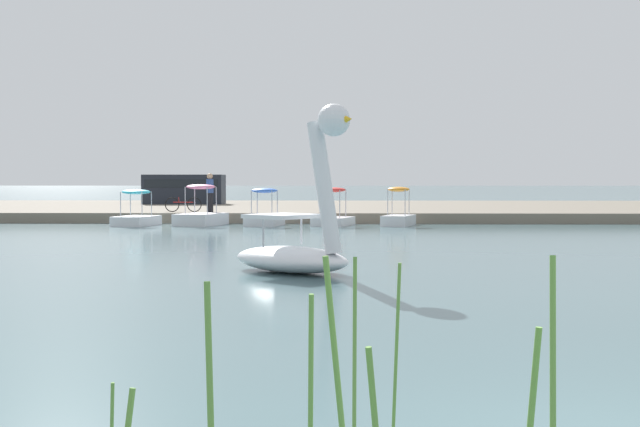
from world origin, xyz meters
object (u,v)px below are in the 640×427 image
swan_boat (298,236)px  pedal_boat_blue (264,215)px  bicycle_parked (183,204)px  pedal_boat_orange (398,215)px  pedal_boat_red (333,215)px  parked_van (184,188)px  person_on_path (210,191)px  pedal_boat_pink (201,215)px  pedal_boat_cyan (136,215)px

swan_boat → pedal_boat_blue: (-2.27, 16.99, -0.29)m
swan_boat → bicycle_parked: bearing=107.2°
pedal_boat_blue → pedal_boat_orange: bearing=1.6°
pedal_boat_red → parked_van: 17.32m
pedal_boat_blue → person_on_path: size_ratio=1.24×
pedal_boat_blue → bicycle_parked: (-3.85, 2.77, 0.33)m
swan_boat → bicycle_parked: 20.68m
pedal_boat_blue → bicycle_parked: size_ratio=1.29×
pedal_boat_red → person_on_path: 5.96m
pedal_boat_red → pedal_boat_blue: size_ratio=1.10×
pedal_boat_pink → bicycle_parked: bearing=115.5°
parked_van → pedal_boat_blue: bearing=-67.6°
pedal_boat_orange → pedal_boat_cyan: size_ratio=0.99×
pedal_boat_orange → pedal_boat_red: pedal_boat_orange is taller
parked_van → person_on_path: bearing=-74.2°
swan_boat → pedal_boat_pink: size_ratio=1.25×
pedal_boat_blue → parked_van: size_ratio=0.45×
person_on_path → parked_van: parked_van is taller
pedal_boat_orange → person_on_path: bearing=163.8°
pedal_boat_blue → pedal_boat_pink: (-2.62, 0.20, -0.01)m
pedal_boat_orange → pedal_boat_blue: (-5.42, -0.15, 0.02)m
bicycle_parked → pedal_boat_orange: bearing=-15.8°
swan_boat → pedal_boat_pink: swan_boat is taller
parked_van → pedal_boat_red: bearing=-58.9°
pedal_boat_red → parked_van: size_ratio=0.49×
pedal_boat_cyan → bicycle_parked: 3.23m
pedal_boat_blue → person_on_path: person_on_path is taller
pedal_boat_pink → person_on_path: (0.00, 2.28, 0.93)m
pedal_boat_red → bicycle_parked: pedal_boat_red is taller
person_on_path → pedal_boat_pink: bearing=-90.1°
swan_boat → pedal_boat_red: (0.51, 17.12, -0.30)m
pedal_boat_pink → bicycle_parked: 2.87m
person_on_path → pedal_boat_blue: bearing=-43.5°
pedal_boat_orange → pedal_boat_red: size_ratio=0.95×
bicycle_parked → parked_van: parked_van is taller
bicycle_parked → parked_van: size_ratio=0.35×
pedal_boat_cyan → parked_van: bearing=93.6°
pedal_boat_pink → pedal_boat_orange: bearing=-0.4°
pedal_boat_red → pedal_boat_blue: bearing=-177.3°
person_on_path → bicycle_parked: size_ratio=1.04×
pedal_boat_red → parked_van: (-8.93, 14.80, 0.95)m
pedal_boat_orange → pedal_boat_pink: pedal_boat_pink is taller
person_on_path → swan_boat: bearing=-75.9°
pedal_boat_pink → bicycle_parked: (-1.23, 2.57, 0.34)m
bicycle_parked → swan_boat: bearing=-72.8°
pedal_boat_red → pedal_boat_pink: bearing=179.2°
swan_boat → bicycle_parked: size_ratio=2.01×
pedal_boat_pink → parked_van: size_ratio=0.56×
swan_boat → pedal_boat_pink: 17.88m
parked_van → pedal_boat_orange: bearing=-52.0°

